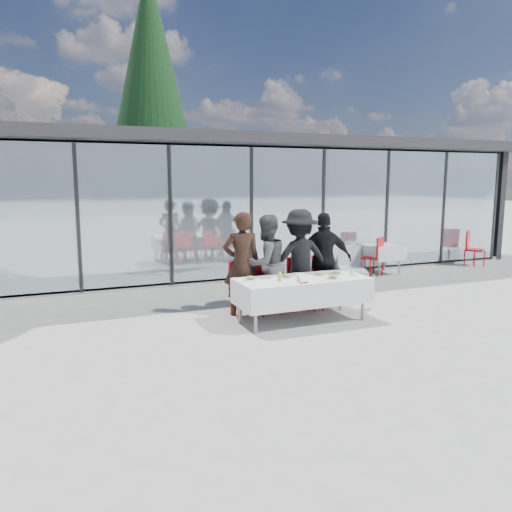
{
  "coord_description": "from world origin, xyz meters",
  "views": [
    {
      "loc": [
        -3.39,
        -6.95,
        2.41
      ],
      "look_at": [
        -0.02,
        1.2,
        1.05
      ],
      "focal_mm": 35.0,
      "sensor_mm": 36.0,
      "label": 1
    }
  ],
  "objects_px": {
    "spare_chair_a": "(472,246)",
    "spare_chair_b": "(376,254)",
    "dining_table": "(302,290)",
    "plate_c": "(319,274)",
    "diner_chair_c": "(300,281)",
    "conifer_tree": "(151,85)",
    "diner_c": "(299,259)",
    "plate_a": "(251,278)",
    "diner_d": "(324,260)",
    "plate_d": "(337,273)",
    "diner_b": "(266,264)",
    "lounger": "(351,266)",
    "spare_table_right": "(383,252)",
    "plate_b": "(286,276)",
    "plate_extra": "(333,277)",
    "folded_eyeglasses": "(304,283)",
    "diner_chair_a": "(242,286)",
    "juice_bottle": "(280,277)",
    "diner_chair_b": "(267,284)",
    "diner_a": "(242,264)",
    "diner_chair_d": "(325,279)"
  },
  "relations": [
    {
      "from": "spare_chair_a",
      "to": "spare_chair_b",
      "type": "distance_m",
      "value": 3.41
    },
    {
      "from": "dining_table",
      "to": "plate_c",
      "type": "xyz_separation_m",
      "value": [
        0.37,
        0.09,
        0.24
      ]
    },
    {
      "from": "diner_chair_c",
      "to": "conifer_tree",
      "type": "relative_size",
      "value": 0.09
    },
    {
      "from": "diner_c",
      "to": "spare_chair_a",
      "type": "bearing_deg",
      "value": -154.27
    },
    {
      "from": "diner_c",
      "to": "plate_a",
      "type": "bearing_deg",
      "value": 31.73
    },
    {
      "from": "diner_d",
      "to": "plate_d",
      "type": "xyz_separation_m",
      "value": [
        -0.14,
        -0.69,
        -0.12
      ]
    },
    {
      "from": "diner_b",
      "to": "lounger",
      "type": "distance_m",
      "value": 4.16
    },
    {
      "from": "spare_table_right",
      "to": "lounger",
      "type": "height_order",
      "value": "spare_table_right"
    },
    {
      "from": "spare_table_right",
      "to": "lounger",
      "type": "bearing_deg",
      "value": 178.79
    },
    {
      "from": "diner_d",
      "to": "conifer_tree",
      "type": "bearing_deg",
      "value": -68.67
    },
    {
      "from": "plate_c",
      "to": "plate_b",
      "type": "bearing_deg",
      "value": 174.85
    },
    {
      "from": "plate_b",
      "to": "plate_extra",
      "type": "relative_size",
      "value": 1.0
    },
    {
      "from": "plate_c",
      "to": "plate_extra",
      "type": "height_order",
      "value": "same"
    },
    {
      "from": "diner_b",
      "to": "spare_table_right",
      "type": "height_order",
      "value": "diner_b"
    },
    {
      "from": "plate_b",
      "to": "folded_eyeglasses",
      "type": "height_order",
      "value": "plate_b"
    },
    {
      "from": "dining_table",
      "to": "diner_chair_c",
      "type": "relative_size",
      "value": 2.32
    },
    {
      "from": "diner_c",
      "to": "spare_chair_a",
      "type": "distance_m",
      "value": 7.13
    },
    {
      "from": "diner_chair_a",
      "to": "juice_bottle",
      "type": "relative_size",
      "value": 6.15
    },
    {
      "from": "folded_eyeglasses",
      "to": "spare_chair_b",
      "type": "distance_m",
      "value": 5.07
    },
    {
      "from": "plate_a",
      "to": "juice_bottle",
      "type": "xyz_separation_m",
      "value": [
        0.4,
        -0.3,
        0.05
      ]
    },
    {
      "from": "diner_chair_a",
      "to": "plate_c",
      "type": "distance_m",
      "value": 1.37
    },
    {
      "from": "diner_b",
      "to": "diner_chair_b",
      "type": "height_order",
      "value": "diner_b"
    },
    {
      "from": "diner_chair_a",
      "to": "diner_d",
      "type": "xyz_separation_m",
      "value": [
        1.68,
        0.03,
        0.36
      ]
    },
    {
      "from": "dining_table",
      "to": "juice_bottle",
      "type": "xyz_separation_m",
      "value": [
        -0.47,
        -0.1,
        0.29
      ]
    },
    {
      "from": "plate_d",
      "to": "plate_a",
      "type": "bearing_deg",
      "value": 176.21
    },
    {
      "from": "diner_chair_c",
      "to": "spare_table_right",
      "type": "relative_size",
      "value": 1.13
    },
    {
      "from": "diner_chair_a",
      "to": "diner_chair_c",
      "type": "xyz_separation_m",
      "value": [
        1.15,
        0.0,
        0.0
      ]
    },
    {
      "from": "plate_b",
      "to": "conifer_tree",
      "type": "bearing_deg",
      "value": 88.98
    },
    {
      "from": "diner_d",
      "to": "juice_bottle",
      "type": "xyz_separation_m",
      "value": [
        -1.35,
        -0.88,
        -0.07
      ]
    },
    {
      "from": "dining_table",
      "to": "plate_extra",
      "type": "distance_m",
      "value": 0.57
    },
    {
      "from": "plate_a",
      "to": "diner_a",
      "type": "bearing_deg",
      "value": 83.64
    },
    {
      "from": "diner_chair_d",
      "to": "plate_c",
      "type": "bearing_deg",
      "value": -127.58
    },
    {
      "from": "diner_d",
      "to": "plate_extra",
      "type": "relative_size",
      "value": 7.18
    },
    {
      "from": "diner_chair_d",
      "to": "diner_a",
      "type": "bearing_deg",
      "value": 179.0
    },
    {
      "from": "folded_eyeglasses",
      "to": "spare_chair_a",
      "type": "distance_m",
      "value": 8.05
    },
    {
      "from": "diner_chair_b",
      "to": "lounger",
      "type": "relative_size",
      "value": 0.67
    },
    {
      "from": "plate_b",
      "to": "spare_chair_b",
      "type": "height_order",
      "value": "spare_chair_b"
    },
    {
      "from": "diner_a",
      "to": "plate_c",
      "type": "distance_m",
      "value": 1.37
    },
    {
      "from": "juice_bottle",
      "to": "plate_b",
      "type": "bearing_deg",
      "value": 45.82
    },
    {
      "from": "diner_chair_c",
      "to": "conifer_tree",
      "type": "bearing_deg",
      "value": 91.73
    },
    {
      "from": "plate_b",
      "to": "diner_chair_b",
      "type": "bearing_deg",
      "value": 99.08
    },
    {
      "from": "spare_chair_a",
      "to": "dining_table",
      "type": "bearing_deg",
      "value": -155.79
    },
    {
      "from": "diner_chair_a",
      "to": "spare_chair_b",
      "type": "xyz_separation_m",
      "value": [
        4.45,
        2.2,
        0.0
      ]
    },
    {
      "from": "spare_chair_b",
      "to": "conifer_tree",
      "type": "bearing_deg",
      "value": 110.79
    },
    {
      "from": "conifer_tree",
      "to": "diner_d",
      "type": "bearing_deg",
      "value": -85.69
    },
    {
      "from": "folded_eyeglasses",
      "to": "spare_table_right",
      "type": "height_order",
      "value": "folded_eyeglasses"
    },
    {
      "from": "diner_d",
      "to": "plate_c",
      "type": "bearing_deg",
      "value": 70.62
    },
    {
      "from": "lounger",
      "to": "spare_chair_b",
      "type": "bearing_deg",
      "value": -16.43
    },
    {
      "from": "plate_d",
      "to": "folded_eyeglasses",
      "type": "distance_m",
      "value": 1.02
    },
    {
      "from": "diner_chair_c",
      "to": "diner_chair_a",
      "type": "bearing_deg",
      "value": 180.0
    }
  ]
}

